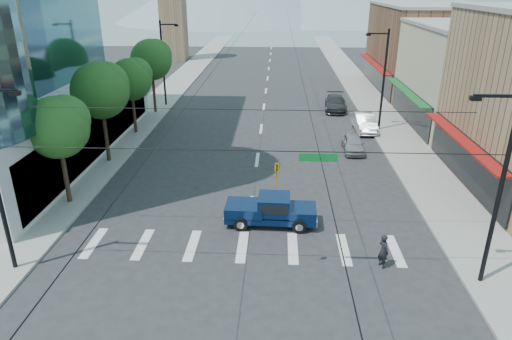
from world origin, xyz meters
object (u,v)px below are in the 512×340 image
object	(u,v)px
pedestrian	(383,251)
parked_car_far	(335,103)
pickup_truck	(270,210)
parked_car_mid	(364,123)
parked_car_near	(353,143)

from	to	relation	value
pedestrian	parked_car_far	size ratio (longest dim) A/B	0.33
pickup_truck	parked_car_far	bearing A→B (deg)	77.37
parked_car_mid	parked_car_far	distance (m)	7.46
pickup_truck	parked_car_mid	distance (m)	19.65
pickup_truck	parked_car_far	world-z (taller)	pickup_truck
parked_car_mid	pickup_truck	bearing A→B (deg)	-116.84
pedestrian	pickup_truck	bearing A→B (deg)	31.23
parked_car_far	parked_car_mid	bearing A→B (deg)	-71.03
pedestrian	parked_car_near	xyz separation A→B (m)	(0.98, 16.19, -0.20)
pickup_truck	parked_car_mid	bearing A→B (deg)	67.01
pedestrian	parked_car_far	xyz separation A→B (m)	(0.98, 28.99, -0.10)
pickup_truck	parked_car_near	distance (m)	13.86
pedestrian	parked_car_mid	bearing A→B (deg)	-30.39
pedestrian	parked_car_near	distance (m)	16.22
pedestrian	parked_car_near	world-z (taller)	pedestrian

